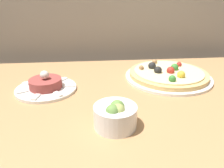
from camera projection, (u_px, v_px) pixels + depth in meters
The scene contains 4 objects.
dining_table at pixel (133, 118), 0.81m from camera, with size 1.33×0.78×0.76m.
pizza_plate at pixel (168, 74), 0.89m from camera, with size 0.35×0.35×0.06m.
tartare_plate at pixel (46, 86), 0.79m from camera, with size 0.22×0.22×0.07m.
small_bowl at pixel (116, 115), 0.57m from camera, with size 0.11×0.11×0.08m.
Camera 1 is at (-0.14, -0.30, 1.10)m, focal length 35.00 mm.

